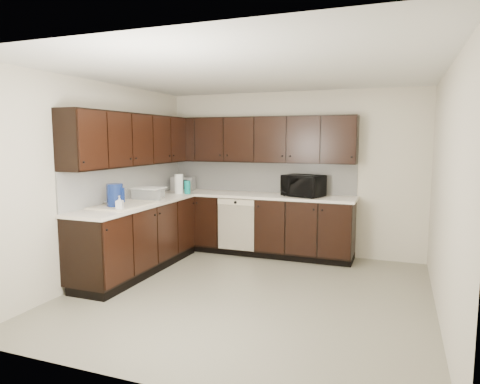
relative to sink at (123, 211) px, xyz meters
name	(u,v)px	position (x,y,z in m)	size (l,w,h in m)	color
floor	(249,294)	(1.68, 0.01, -0.88)	(4.00, 4.00, 0.00)	gray
ceiling	(249,72)	(1.68, 0.01, 1.62)	(4.00, 4.00, 0.00)	white
wall_back	(291,173)	(1.68, 2.01, 0.37)	(4.00, 0.02, 2.50)	beige
wall_left	(102,181)	(-0.32, 0.01, 0.37)	(0.02, 4.00, 2.50)	beige
wall_right	(446,195)	(3.68, 0.01, 0.37)	(0.02, 4.00, 2.50)	beige
wall_front	(153,217)	(1.68, -1.99, 0.37)	(4.00, 0.02, 2.50)	beige
lower_cabinets	(209,233)	(0.67, 1.12, -0.47)	(3.00, 2.80, 0.90)	black
countertop	(209,199)	(0.67, 1.12, 0.04)	(3.03, 2.83, 0.04)	white
backsplash	(202,179)	(0.46, 1.33, 0.30)	(3.00, 2.80, 0.48)	silver
upper_cabinets	(205,140)	(0.58, 1.22, 0.89)	(3.00, 2.80, 0.70)	black
dishwasher	(236,221)	(0.98, 1.42, -0.33)	(0.58, 0.04, 0.78)	beige
sink	(123,211)	(0.00, 0.00, 0.00)	(0.54, 0.82, 0.42)	beige
microwave	(303,186)	(1.94, 1.69, 0.22)	(0.57, 0.38, 0.31)	black
soap_bottle_a	(120,203)	(0.17, -0.30, 0.15)	(0.08, 0.08, 0.17)	gray
soap_bottle_b	(113,195)	(-0.15, 0.00, 0.20)	(0.11, 0.11, 0.27)	gray
toaster_oven	(183,184)	(-0.07, 1.73, 0.17)	(0.36, 0.27, 0.22)	#B9B9BC
storage_bin	(148,194)	(-0.04, 0.64, 0.14)	(0.40, 0.30, 0.16)	white
blue_pitcher	(115,196)	(0.00, -0.15, 0.21)	(0.20, 0.20, 0.30)	navy
teal_tumbler	(187,187)	(0.20, 1.36, 0.16)	(0.09, 0.09, 0.20)	#0D9891
paper_towel_roll	(179,184)	(0.07, 1.34, 0.21)	(0.14, 0.14, 0.30)	white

